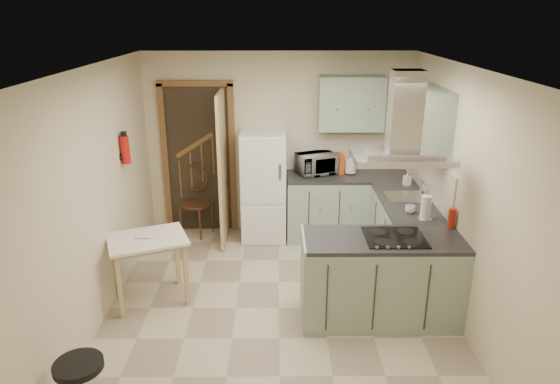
{
  "coord_description": "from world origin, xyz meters",
  "views": [
    {
      "loc": [
        -0.02,
        -4.58,
        2.97
      ],
      "look_at": [
        0.01,
        0.45,
        1.15
      ],
      "focal_mm": 32.0,
      "sensor_mm": 36.0,
      "label": 1
    }
  ],
  "objects_px": {
    "fridge": "(264,186)",
    "bentwood_chair": "(196,204)",
    "drop_leaf_table": "(150,269)",
    "peninsula": "(381,279)",
    "extractor_hood": "(401,157)",
    "microwave": "(316,164)"
  },
  "relations": [
    {
      "from": "extractor_hood",
      "to": "drop_leaf_table",
      "type": "xyz_separation_m",
      "value": [
        -2.51,
        0.35,
        -1.35
      ]
    },
    {
      "from": "extractor_hood",
      "to": "bentwood_chair",
      "type": "height_order",
      "value": "extractor_hood"
    },
    {
      "from": "microwave",
      "to": "fridge",
      "type": "bearing_deg",
      "value": 163.74
    },
    {
      "from": "fridge",
      "to": "drop_leaf_table",
      "type": "height_order",
      "value": "fridge"
    },
    {
      "from": "drop_leaf_table",
      "to": "peninsula",
      "type": "bearing_deg",
      "value": -30.19
    },
    {
      "from": "extractor_hood",
      "to": "bentwood_chair",
      "type": "xyz_separation_m",
      "value": [
        -2.28,
        2.08,
        -1.27
      ]
    },
    {
      "from": "bentwood_chair",
      "to": "extractor_hood",
      "type": "bearing_deg",
      "value": -17.51
    },
    {
      "from": "peninsula",
      "to": "drop_leaf_table",
      "type": "height_order",
      "value": "peninsula"
    },
    {
      "from": "microwave",
      "to": "extractor_hood",
      "type": "bearing_deg",
      "value": -96.11
    },
    {
      "from": "drop_leaf_table",
      "to": "microwave",
      "type": "relative_size",
      "value": 1.57
    },
    {
      "from": "fridge",
      "to": "microwave",
      "type": "relative_size",
      "value": 2.96
    },
    {
      "from": "peninsula",
      "to": "drop_leaf_table",
      "type": "bearing_deg",
      "value": 171.74
    },
    {
      "from": "peninsula",
      "to": "bentwood_chair",
      "type": "relative_size",
      "value": 1.74
    },
    {
      "from": "bentwood_chair",
      "to": "microwave",
      "type": "xyz_separation_m",
      "value": [
        1.67,
        -0.02,
        0.59
      ]
    },
    {
      "from": "extractor_hood",
      "to": "microwave",
      "type": "distance_m",
      "value": 2.25
    },
    {
      "from": "fridge",
      "to": "peninsula",
      "type": "distance_m",
      "value": 2.35
    },
    {
      "from": "bentwood_chair",
      "to": "microwave",
      "type": "height_order",
      "value": "microwave"
    },
    {
      "from": "peninsula",
      "to": "drop_leaf_table",
      "type": "relative_size",
      "value": 1.95
    },
    {
      "from": "fridge",
      "to": "peninsula",
      "type": "relative_size",
      "value": 0.97
    },
    {
      "from": "fridge",
      "to": "extractor_hood",
      "type": "height_order",
      "value": "extractor_hood"
    },
    {
      "from": "fridge",
      "to": "bentwood_chair",
      "type": "distance_m",
      "value": 1.0
    },
    {
      "from": "fridge",
      "to": "microwave",
      "type": "height_order",
      "value": "fridge"
    }
  ]
}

